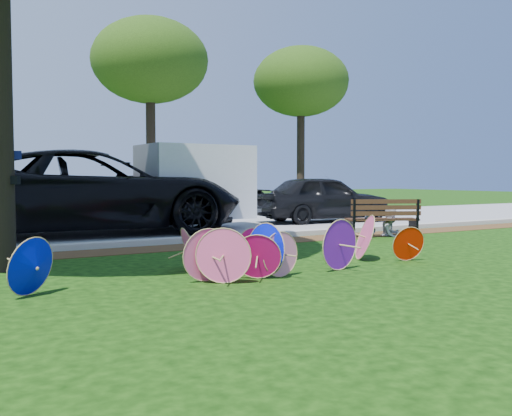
{
  "coord_description": "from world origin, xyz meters",
  "views": [
    {
      "loc": [
        -4.19,
        -6.05,
        1.41
      ],
      "look_at": [
        0.5,
        2.0,
        0.9
      ],
      "focal_mm": 40.0,
      "sensor_mm": 36.0,
      "label": 1
    }
  ],
  "objects_px": {
    "dark_pickup": "(323,199)",
    "parasol_pile": "(264,249)",
    "cargo_trailer": "(196,182)",
    "person_right": "(392,208)",
    "park_bench": "(382,218)",
    "person_left": "(369,216)",
    "black_van": "(92,192)"
  },
  "relations": [
    {
      "from": "parasol_pile",
      "to": "person_left",
      "type": "bearing_deg",
      "value": 32.97
    },
    {
      "from": "person_left",
      "to": "park_bench",
      "type": "bearing_deg",
      "value": -2.54
    },
    {
      "from": "cargo_trailer",
      "to": "person_left",
      "type": "relative_size",
      "value": 2.77
    },
    {
      "from": "parasol_pile",
      "to": "black_van",
      "type": "relative_size",
      "value": 0.89
    },
    {
      "from": "parasol_pile",
      "to": "person_right",
      "type": "distance_m",
      "value": 6.21
    },
    {
      "from": "park_bench",
      "to": "person_left",
      "type": "height_order",
      "value": "person_left"
    },
    {
      "from": "black_van",
      "to": "person_right",
      "type": "distance_m",
      "value": 7.3
    },
    {
      "from": "dark_pickup",
      "to": "cargo_trailer",
      "type": "relative_size",
      "value": 1.54
    },
    {
      "from": "cargo_trailer",
      "to": "park_bench",
      "type": "bearing_deg",
      "value": -54.24
    },
    {
      "from": "person_left",
      "to": "person_right",
      "type": "distance_m",
      "value": 0.72
    },
    {
      "from": "dark_pickup",
      "to": "park_bench",
      "type": "height_order",
      "value": "dark_pickup"
    },
    {
      "from": "black_van",
      "to": "cargo_trailer",
      "type": "height_order",
      "value": "cargo_trailer"
    },
    {
      "from": "cargo_trailer",
      "to": "person_right",
      "type": "bearing_deg",
      "value": -50.79
    },
    {
      "from": "black_van",
      "to": "park_bench",
      "type": "height_order",
      "value": "black_van"
    },
    {
      "from": "parasol_pile",
      "to": "park_bench",
      "type": "height_order",
      "value": "park_bench"
    },
    {
      "from": "black_van",
      "to": "dark_pickup",
      "type": "height_order",
      "value": "black_van"
    },
    {
      "from": "park_bench",
      "to": "person_right",
      "type": "distance_m",
      "value": 0.42
    },
    {
      "from": "dark_pickup",
      "to": "cargo_trailer",
      "type": "bearing_deg",
      "value": 100.05
    },
    {
      "from": "dark_pickup",
      "to": "person_right",
      "type": "height_order",
      "value": "dark_pickup"
    },
    {
      "from": "parasol_pile",
      "to": "cargo_trailer",
      "type": "bearing_deg",
      "value": 73.5
    },
    {
      "from": "cargo_trailer",
      "to": "person_right",
      "type": "xyz_separation_m",
      "value": [
        3.34,
        -3.92,
        -0.61
      ]
    },
    {
      "from": "cargo_trailer",
      "to": "park_bench",
      "type": "xyz_separation_m",
      "value": [
        2.99,
        -3.97,
        -0.83
      ]
    },
    {
      "from": "person_right",
      "to": "parasol_pile",
      "type": "bearing_deg",
      "value": -159.97
    },
    {
      "from": "black_van",
      "to": "person_left",
      "type": "relative_size",
      "value": 7.36
    },
    {
      "from": "person_left",
      "to": "person_right",
      "type": "bearing_deg",
      "value": 5.59
    },
    {
      "from": "park_bench",
      "to": "person_right",
      "type": "bearing_deg",
      "value": 32.54
    },
    {
      "from": "cargo_trailer",
      "to": "person_left",
      "type": "distance_m",
      "value": 4.79
    },
    {
      "from": "dark_pickup",
      "to": "cargo_trailer",
      "type": "distance_m",
      "value": 4.5
    },
    {
      "from": "dark_pickup",
      "to": "park_bench",
      "type": "relative_size",
      "value": 2.53
    },
    {
      "from": "black_van",
      "to": "person_right",
      "type": "height_order",
      "value": "black_van"
    },
    {
      "from": "park_bench",
      "to": "cargo_trailer",
      "type": "bearing_deg",
      "value": 151.35
    },
    {
      "from": "dark_pickup",
      "to": "parasol_pile",
      "type": "bearing_deg",
      "value": 144.6
    }
  ]
}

